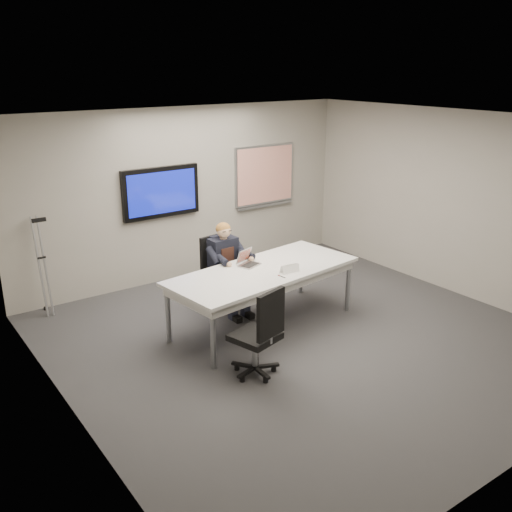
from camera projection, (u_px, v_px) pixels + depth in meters
floor at (303, 339)px, 7.47m from camera, size 6.00×6.00×0.02m
ceiling at (310, 121)px, 6.57m from camera, size 6.00×6.00×0.02m
wall_back at (188, 194)px, 9.33m from camera, size 6.00×0.02×2.80m
wall_left at (63, 291)px, 5.37m from camera, size 0.02×6.00×2.80m
wall_right at (457, 204)px, 8.67m from camera, size 0.02×6.00×2.80m
conference_table at (264, 276)px, 7.65m from camera, size 2.77×1.42×0.82m
tv_display at (161, 192)px, 8.98m from camera, size 1.30×0.09×0.80m
whiteboard at (265, 176)px, 10.12m from camera, size 1.25×0.08×1.10m
office_chair_far at (221, 285)px, 8.38m from camera, size 0.57×0.57×1.06m
office_chair_near at (258, 349)px, 6.51m from camera, size 0.64×0.64×1.09m
seated_person at (230, 278)px, 8.13m from camera, size 0.41×0.71×1.31m
crutch at (42, 265)px, 8.02m from camera, size 0.29×0.64×1.53m
laptop at (247, 261)px, 7.78m from camera, size 0.34×0.36×0.21m
name_tent at (290, 268)px, 7.50m from camera, size 0.27×0.09×0.10m
pen at (282, 276)px, 7.35m from camera, size 0.03×0.13×0.01m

